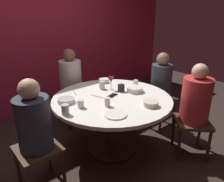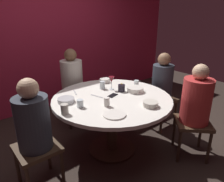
{
  "view_description": "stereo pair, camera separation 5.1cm",
  "coord_description": "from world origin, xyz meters",
  "px_view_note": "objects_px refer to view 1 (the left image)",
  "views": [
    {
      "loc": [
        -1.53,
        -1.78,
        1.71
      ],
      "look_at": [
        0.0,
        0.0,
        0.82
      ],
      "focal_mm": 33.82,
      "sensor_mm": 36.0,
      "label": 1
    },
    {
      "loc": [
        -1.49,
        -1.82,
        1.71
      ],
      "look_at": [
        0.0,
        0.0,
        0.82
      ],
      "focal_mm": 33.82,
      "sensor_mm": 36.0,
      "label": 2
    }
  ],
  "objects_px": {
    "seated_diner_left": "(34,125)",
    "cup_by_right_diner": "(107,102)",
    "seated_diner_back": "(71,79)",
    "bowl_serving_large": "(66,101)",
    "bowl_salad_center": "(135,89)",
    "cell_phone": "(112,95)",
    "seated_diner_right": "(161,83)",
    "dinner_plate": "(115,114)",
    "dining_table": "(112,108)",
    "cup_center_front": "(102,85)",
    "seated_diner_front_right": "(196,101)",
    "bowl_sauce_side": "(104,80)",
    "wine_glass": "(111,80)",
    "cup_far_edge": "(81,104)",
    "bowl_small_white": "(151,104)",
    "candle_holder": "(121,88)",
    "cup_by_left_diner": "(136,83)",
    "cup_near_candle": "(65,110)"
  },
  "relations": [
    {
      "from": "seated_diner_left",
      "to": "cup_by_right_diner",
      "type": "bearing_deg",
      "value": -11.98
    },
    {
      "from": "seated_diner_back",
      "to": "cup_by_right_diner",
      "type": "height_order",
      "value": "seated_diner_back"
    },
    {
      "from": "seated_diner_back",
      "to": "bowl_serving_large",
      "type": "height_order",
      "value": "seated_diner_back"
    },
    {
      "from": "bowl_salad_center",
      "to": "cell_phone",
      "type": "bearing_deg",
      "value": 166.56
    },
    {
      "from": "seated_diner_right",
      "to": "dinner_plate",
      "type": "xyz_separation_m",
      "value": [
        -1.24,
        -0.38,
        0.03
      ]
    },
    {
      "from": "seated_diner_right",
      "to": "bowl_serving_large",
      "type": "relative_size",
      "value": 6.08
    },
    {
      "from": "cell_phone",
      "to": "cup_by_right_diner",
      "type": "distance_m",
      "value": 0.31
    },
    {
      "from": "bowl_salad_center",
      "to": "cup_by_right_diner",
      "type": "distance_m",
      "value": 0.57
    },
    {
      "from": "dining_table",
      "to": "cup_center_front",
      "type": "relative_size",
      "value": 13.95
    },
    {
      "from": "seated_diner_right",
      "to": "cup_center_front",
      "type": "bearing_deg",
      "value": -19.67
    },
    {
      "from": "dining_table",
      "to": "seated_diner_back",
      "type": "bearing_deg",
      "value": 90.0
    },
    {
      "from": "seated_diner_back",
      "to": "cup_by_right_diner",
      "type": "bearing_deg",
      "value": -10.21
    },
    {
      "from": "dining_table",
      "to": "bowl_serving_large",
      "type": "xyz_separation_m",
      "value": [
        -0.5,
        0.22,
        0.16
      ]
    },
    {
      "from": "bowl_serving_large",
      "to": "bowl_salad_center",
      "type": "bearing_deg",
      "value": -17.2
    },
    {
      "from": "seated_diner_front_right",
      "to": "dining_table",
      "type": "bearing_deg",
      "value": 0.0
    },
    {
      "from": "seated_diner_left",
      "to": "seated_diner_right",
      "type": "xyz_separation_m",
      "value": [
        1.92,
        -0.0,
        -0.0
      ]
    },
    {
      "from": "dining_table",
      "to": "cup_center_front",
      "type": "bearing_deg",
      "value": 73.74
    },
    {
      "from": "seated_diner_right",
      "to": "bowl_sauce_side",
      "type": "distance_m",
      "value": 0.85
    },
    {
      "from": "bowl_salad_center",
      "to": "cup_center_front",
      "type": "bearing_deg",
      "value": 126.42
    },
    {
      "from": "dinner_plate",
      "to": "bowl_salad_center",
      "type": "height_order",
      "value": "bowl_salad_center"
    },
    {
      "from": "dining_table",
      "to": "dinner_plate",
      "type": "relative_size",
      "value": 6.17
    },
    {
      "from": "bowl_serving_large",
      "to": "bowl_sauce_side",
      "type": "xyz_separation_m",
      "value": [
        0.78,
        0.29,
        0.0
      ]
    },
    {
      "from": "wine_glass",
      "to": "cup_far_edge",
      "type": "height_order",
      "value": "wine_glass"
    },
    {
      "from": "seated_diner_left",
      "to": "cell_phone",
      "type": "height_order",
      "value": "seated_diner_left"
    },
    {
      "from": "seated_diner_left",
      "to": "bowl_small_white",
      "type": "height_order",
      "value": "seated_diner_left"
    },
    {
      "from": "dining_table",
      "to": "seated_diner_front_right",
      "type": "distance_m",
      "value": 0.99
    },
    {
      "from": "candle_holder",
      "to": "cup_by_left_diner",
      "type": "bearing_deg",
      "value": 2.63
    },
    {
      "from": "dining_table",
      "to": "dinner_plate",
      "type": "distance_m",
      "value": 0.49
    },
    {
      "from": "cup_by_right_diner",
      "to": "bowl_small_white",
      "type": "bearing_deg",
      "value": -39.97
    },
    {
      "from": "bowl_salad_center",
      "to": "cup_by_right_diner",
      "type": "height_order",
      "value": "cup_by_right_diner"
    },
    {
      "from": "dining_table",
      "to": "seated_diner_right",
      "type": "xyz_separation_m",
      "value": [
        0.96,
        0.0,
        0.11
      ]
    },
    {
      "from": "cup_center_front",
      "to": "cup_far_edge",
      "type": "height_order",
      "value": "cup_center_front"
    },
    {
      "from": "cell_phone",
      "to": "bowl_serving_large",
      "type": "xyz_separation_m",
      "value": [
        -0.53,
        0.19,
        0.02
      ]
    },
    {
      "from": "seated_diner_back",
      "to": "bowl_sauce_side",
      "type": "distance_m",
      "value": 0.54
    },
    {
      "from": "seated_diner_right",
      "to": "bowl_serving_large",
      "type": "distance_m",
      "value": 1.47
    },
    {
      "from": "dining_table",
      "to": "cup_by_right_diner",
      "type": "distance_m",
      "value": 0.32
    },
    {
      "from": "cup_near_candle",
      "to": "dinner_plate",
      "type": "bearing_deg",
      "value": -42.41
    },
    {
      "from": "seated_diner_left",
      "to": "seated_diner_front_right",
      "type": "bearing_deg",
      "value": -22.85
    },
    {
      "from": "dining_table",
      "to": "seated_diner_front_right",
      "type": "height_order",
      "value": "seated_diner_front_right"
    },
    {
      "from": "bowl_salad_center",
      "to": "cup_center_front",
      "type": "height_order",
      "value": "cup_center_front"
    },
    {
      "from": "seated_diner_left",
      "to": "dinner_plate",
      "type": "xyz_separation_m",
      "value": [
        0.68,
        -0.38,
        0.03
      ]
    },
    {
      "from": "bowl_small_white",
      "to": "cup_by_right_diner",
      "type": "relative_size",
      "value": 1.66
    },
    {
      "from": "candle_holder",
      "to": "cup_far_edge",
      "type": "bearing_deg",
      "value": -173.34
    },
    {
      "from": "bowl_serving_large",
      "to": "seated_diner_front_right",
      "type": "bearing_deg",
      "value": -37.55
    },
    {
      "from": "bowl_serving_large",
      "to": "bowl_sauce_side",
      "type": "relative_size",
      "value": 1.34
    },
    {
      "from": "seated_diner_back",
      "to": "seated_diner_right",
      "type": "height_order",
      "value": "seated_diner_back"
    },
    {
      "from": "cup_by_left_diner",
      "to": "cup_by_right_diner",
      "type": "height_order",
      "value": "cup_by_right_diner"
    },
    {
      "from": "dining_table",
      "to": "dinner_plate",
      "type": "height_order",
      "value": "dinner_plate"
    },
    {
      "from": "bowl_salad_center",
      "to": "cup_far_edge",
      "type": "relative_size",
      "value": 2.41
    },
    {
      "from": "candle_holder",
      "to": "cup_by_left_diner",
      "type": "distance_m",
      "value": 0.29
    }
  ]
}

